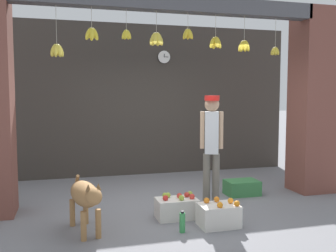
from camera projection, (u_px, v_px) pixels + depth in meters
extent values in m
plane|color=slate|center=(174.00, 207.00, 5.74)|extent=(60.00, 60.00, 0.00)
cube|color=#38332D|center=(142.00, 100.00, 8.01)|extent=(6.60, 0.12, 3.20)
cube|color=brown|center=(314.00, 101.00, 6.59)|extent=(0.70, 0.60, 3.20)
cube|color=#4C4C51|center=(172.00, 4.00, 5.60)|extent=(4.70, 0.24, 0.24)
cylinder|color=#B2AD99|center=(56.00, 25.00, 5.22)|extent=(0.01, 0.01, 0.53)
ellipsoid|color=yellow|center=(60.00, 50.00, 5.26)|extent=(0.13, 0.07, 0.20)
ellipsoid|color=yellow|center=(59.00, 51.00, 5.29)|extent=(0.11, 0.12, 0.21)
ellipsoid|color=yellow|center=(56.00, 51.00, 5.29)|extent=(0.08, 0.13, 0.20)
ellipsoid|color=yellow|center=(54.00, 50.00, 5.25)|extent=(0.13, 0.10, 0.20)
ellipsoid|color=yellow|center=(54.00, 50.00, 5.21)|extent=(0.13, 0.10, 0.20)
ellipsoid|color=yellow|center=(56.00, 50.00, 5.20)|extent=(0.08, 0.13, 0.20)
ellipsoid|color=yellow|center=(59.00, 50.00, 5.22)|extent=(0.11, 0.12, 0.21)
cylinder|color=#B2AD99|center=(92.00, 17.00, 5.28)|extent=(0.01, 0.01, 0.30)
ellipsoid|color=yellow|center=(95.00, 34.00, 5.32)|extent=(0.13, 0.07, 0.19)
ellipsoid|color=yellow|center=(92.00, 35.00, 5.35)|extent=(0.07, 0.13, 0.19)
ellipsoid|color=yellow|center=(88.00, 34.00, 5.29)|extent=(0.13, 0.07, 0.19)
ellipsoid|color=yellow|center=(92.00, 33.00, 5.26)|extent=(0.07, 0.13, 0.19)
cylinder|color=#B2AD99|center=(126.00, 19.00, 5.42)|extent=(0.01, 0.01, 0.30)
ellipsoid|color=yellow|center=(129.00, 35.00, 5.45)|extent=(0.10, 0.05, 0.15)
ellipsoid|color=yellow|center=(128.00, 35.00, 5.48)|extent=(0.08, 0.09, 0.16)
ellipsoid|color=yellow|center=(125.00, 35.00, 5.48)|extent=(0.06, 0.10, 0.15)
ellipsoid|color=yellow|center=(124.00, 35.00, 5.45)|extent=(0.10, 0.07, 0.16)
ellipsoid|color=yellow|center=(124.00, 34.00, 5.42)|extent=(0.10, 0.07, 0.16)
ellipsoid|color=yellow|center=(126.00, 34.00, 5.41)|extent=(0.06, 0.10, 0.15)
ellipsoid|color=yellow|center=(128.00, 34.00, 5.42)|extent=(0.08, 0.09, 0.16)
cylinder|color=#B2AD99|center=(156.00, 22.00, 5.54)|extent=(0.01, 0.01, 0.32)
ellipsoid|color=yellow|center=(160.00, 39.00, 5.58)|extent=(0.14, 0.07, 0.21)
ellipsoid|color=yellow|center=(157.00, 39.00, 5.61)|extent=(0.11, 0.13, 0.22)
ellipsoid|color=yellow|center=(154.00, 39.00, 5.60)|extent=(0.11, 0.13, 0.22)
ellipsoid|color=yellow|center=(153.00, 39.00, 5.55)|extent=(0.14, 0.07, 0.21)
ellipsoid|color=yellow|center=(155.00, 38.00, 5.51)|extent=(0.11, 0.13, 0.22)
ellipsoid|color=yellow|center=(159.00, 39.00, 5.53)|extent=(0.11, 0.13, 0.22)
cylinder|color=#B2AD99|center=(188.00, 21.00, 5.63)|extent=(0.01, 0.01, 0.25)
ellipsoid|color=yellow|center=(191.00, 34.00, 5.66)|extent=(0.11, 0.06, 0.17)
ellipsoid|color=yellow|center=(188.00, 34.00, 5.69)|extent=(0.08, 0.11, 0.17)
ellipsoid|color=yellow|center=(185.00, 34.00, 5.66)|extent=(0.10, 0.09, 0.18)
ellipsoid|color=yellow|center=(186.00, 34.00, 5.62)|extent=(0.10, 0.09, 0.18)
ellipsoid|color=yellow|center=(190.00, 34.00, 5.61)|extent=(0.08, 0.11, 0.17)
cylinder|color=#B2AD99|center=(216.00, 26.00, 5.79)|extent=(0.01, 0.01, 0.35)
ellipsoid|color=yellow|center=(218.00, 43.00, 5.82)|extent=(0.13, 0.07, 0.20)
ellipsoid|color=yellow|center=(214.00, 43.00, 5.86)|extent=(0.07, 0.13, 0.20)
ellipsoid|color=yellow|center=(212.00, 43.00, 5.80)|extent=(0.13, 0.07, 0.20)
ellipsoid|color=yellow|center=(217.00, 42.00, 5.76)|extent=(0.07, 0.13, 0.20)
cylinder|color=#B2AD99|center=(244.00, 28.00, 5.89)|extent=(0.01, 0.01, 0.39)
ellipsoid|color=yellow|center=(247.00, 46.00, 5.93)|extent=(0.13, 0.07, 0.19)
ellipsoid|color=yellow|center=(245.00, 46.00, 5.96)|extent=(0.11, 0.11, 0.20)
ellipsoid|color=yellow|center=(242.00, 46.00, 5.96)|extent=(0.08, 0.12, 0.20)
ellipsoid|color=yellow|center=(241.00, 46.00, 5.92)|extent=(0.12, 0.09, 0.20)
ellipsoid|color=yellow|center=(242.00, 46.00, 5.88)|extent=(0.12, 0.09, 0.20)
ellipsoid|color=yellow|center=(245.00, 46.00, 5.87)|extent=(0.08, 0.12, 0.20)
ellipsoid|color=yellow|center=(247.00, 46.00, 5.89)|extent=(0.11, 0.11, 0.20)
cylinder|color=#B2AD99|center=(276.00, 33.00, 6.08)|extent=(0.01, 0.01, 0.47)
ellipsoid|color=gold|center=(277.00, 51.00, 6.12)|extent=(0.09, 0.05, 0.15)
ellipsoid|color=gold|center=(275.00, 51.00, 6.14)|extent=(0.08, 0.09, 0.15)
ellipsoid|color=gold|center=(274.00, 51.00, 6.14)|extent=(0.06, 0.09, 0.15)
ellipsoid|color=gold|center=(273.00, 51.00, 6.11)|extent=(0.09, 0.07, 0.15)
ellipsoid|color=gold|center=(274.00, 51.00, 6.08)|extent=(0.09, 0.07, 0.15)
ellipsoid|color=gold|center=(276.00, 51.00, 6.07)|extent=(0.06, 0.09, 0.15)
ellipsoid|color=gold|center=(277.00, 51.00, 6.09)|extent=(0.08, 0.09, 0.15)
ellipsoid|color=#9E7042|center=(84.00, 194.00, 4.65)|extent=(0.45, 0.79, 0.30)
cylinder|color=#9E7042|center=(98.00, 224.00, 4.47)|extent=(0.07, 0.07, 0.35)
cylinder|color=#9E7042|center=(84.00, 226.00, 4.39)|extent=(0.07, 0.07, 0.35)
cylinder|color=#9E7042|center=(86.00, 211.00, 4.97)|extent=(0.07, 0.07, 0.35)
cylinder|color=#9E7042|center=(72.00, 213.00, 4.89)|extent=(0.07, 0.07, 0.35)
ellipsoid|color=#9E7042|center=(93.00, 196.00, 4.29)|extent=(0.24, 0.31, 0.20)
cone|color=brown|center=(98.00, 187.00, 4.30)|extent=(0.07, 0.07, 0.08)
cone|color=brown|center=(88.00, 188.00, 4.25)|extent=(0.07, 0.07, 0.08)
cylinder|color=#9E7042|center=(76.00, 184.00, 5.01)|extent=(0.09, 0.23, 0.30)
cylinder|color=#6B665B|center=(216.00, 181.00, 5.61)|extent=(0.11, 0.11, 0.84)
cylinder|color=#6B665B|center=(207.00, 181.00, 5.63)|extent=(0.11, 0.11, 0.84)
cube|color=silver|center=(212.00, 133.00, 5.56)|extent=(0.25, 0.23, 0.63)
cylinder|color=tan|center=(221.00, 130.00, 5.54)|extent=(0.06, 0.06, 0.55)
cylinder|color=tan|center=(202.00, 130.00, 5.57)|extent=(0.06, 0.06, 0.55)
sphere|color=tan|center=(212.00, 104.00, 5.52)|extent=(0.22, 0.22, 0.22)
cylinder|color=red|center=(212.00, 98.00, 5.52)|extent=(0.22, 0.22, 0.08)
cube|color=red|center=(212.00, 100.00, 5.41)|extent=(0.21, 0.18, 0.01)
cube|color=silver|center=(218.00, 215.00, 4.88)|extent=(0.51, 0.37, 0.29)
sphere|color=orange|center=(220.00, 205.00, 4.74)|extent=(0.08, 0.08, 0.08)
sphere|color=orange|center=(217.00, 199.00, 4.99)|extent=(0.08, 0.08, 0.08)
sphere|color=orange|center=(237.00, 204.00, 4.79)|extent=(0.08, 0.08, 0.08)
sphere|color=orange|center=(231.00, 201.00, 4.92)|extent=(0.08, 0.08, 0.08)
sphere|color=orange|center=(207.00, 200.00, 4.93)|extent=(0.08, 0.08, 0.08)
cube|color=silver|center=(177.00, 208.00, 5.20)|extent=(0.56, 0.35, 0.28)
sphere|color=#99B238|center=(181.00, 198.00, 5.10)|extent=(0.08, 0.08, 0.08)
sphere|color=red|center=(192.00, 197.00, 5.17)|extent=(0.08, 0.08, 0.08)
sphere|color=red|center=(187.00, 195.00, 5.26)|extent=(0.08, 0.08, 0.08)
sphere|color=#99B238|center=(165.00, 195.00, 5.23)|extent=(0.08, 0.08, 0.08)
sphere|color=red|center=(179.00, 196.00, 5.21)|extent=(0.08, 0.08, 0.08)
sphere|color=#99B238|center=(168.00, 195.00, 5.25)|extent=(0.08, 0.08, 0.08)
sphere|color=#99B238|center=(190.00, 194.00, 5.32)|extent=(0.08, 0.08, 0.08)
sphere|color=red|center=(165.00, 198.00, 5.09)|extent=(0.08, 0.08, 0.08)
cube|color=#387A42|center=(242.00, 188.00, 6.42)|extent=(0.56, 0.38, 0.25)
cylinder|color=#38934C|center=(182.00, 223.00, 4.66)|extent=(0.07, 0.07, 0.24)
cylinder|color=black|center=(182.00, 212.00, 4.65)|extent=(0.04, 0.04, 0.03)
cylinder|color=black|center=(164.00, 57.00, 8.00)|extent=(0.28, 0.01, 0.28)
cylinder|color=white|center=(164.00, 57.00, 7.99)|extent=(0.26, 0.02, 0.26)
cube|color=black|center=(164.00, 55.00, 7.97)|extent=(0.01, 0.01, 0.07)
cube|color=black|center=(166.00, 57.00, 7.98)|extent=(0.10, 0.01, 0.01)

